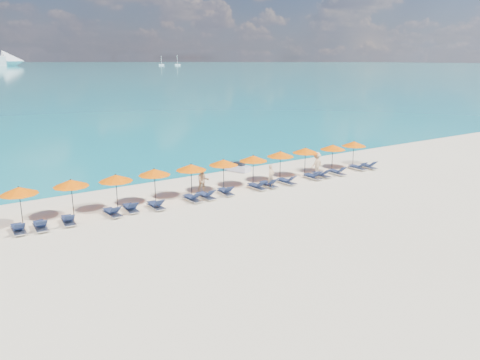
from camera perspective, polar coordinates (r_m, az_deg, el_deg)
ground at (r=29.48m, az=3.24°, el=-3.49°), size 1400.00×1400.00×0.00m
sailboat_near at (r=597.63m, az=-9.56°, el=13.72°), size 6.42×2.14×11.78m
sailboat_far at (r=603.15m, az=-7.64°, el=13.80°), size 6.80×2.27×12.47m
jetski at (r=39.01m, az=-0.27°, el=1.54°), size 1.49×2.29×0.77m
beachgoer_a at (r=34.19m, az=3.79°, el=0.51°), size 0.68×0.52×1.67m
beachgoer_b at (r=32.55m, az=-4.52°, el=-0.08°), size 0.98×0.70×1.83m
beachgoer_c at (r=38.06m, az=9.31°, el=1.98°), size 1.31×0.80×1.89m
umbrella_0 at (r=28.79m, az=-25.36°, el=-1.18°), size 2.10×2.10×2.28m
umbrella_1 at (r=29.34m, az=-19.92°, el=-0.35°), size 2.10×2.10×2.28m
umbrella_2 at (r=29.75m, az=-14.91°, el=0.24°), size 2.10×2.10×2.28m
umbrella_3 at (r=30.77m, az=-10.40°, el=0.97°), size 2.10×2.10×2.28m
umbrella_4 at (r=31.76m, az=-5.98°, el=1.56°), size 2.10×2.10×2.28m
umbrella_5 at (r=33.10m, az=-2.03°, el=2.17°), size 2.10×2.10×2.28m
umbrella_6 at (r=34.43m, az=1.63°, el=2.67°), size 2.10×2.10×2.28m
umbrella_7 at (r=36.10m, az=4.95°, el=3.18°), size 2.10×2.10×2.28m
umbrella_8 at (r=37.76m, az=7.99°, el=3.60°), size 2.10×2.10×2.28m
umbrella_9 at (r=39.51m, az=11.25°, el=3.95°), size 2.10×2.10×2.28m
umbrella_10 at (r=41.49m, az=13.73°, el=4.32°), size 2.10×2.10×2.28m
lounger_0 at (r=28.06m, az=-25.40°, el=-5.39°), size 0.63×1.70×0.66m
lounger_1 at (r=28.07m, az=-23.15°, el=-5.14°), size 0.68×1.72×0.66m
lounger_2 at (r=28.41m, az=-20.20°, el=-4.61°), size 0.77×1.75×0.66m
lounger_3 at (r=29.03m, az=-15.29°, el=-3.81°), size 0.75×1.74×0.66m
lounger_4 at (r=29.57m, az=-13.17°, el=-3.33°), size 0.72×1.73×0.66m
lounger_5 at (r=29.78m, az=-10.20°, el=-3.04°), size 0.66×1.71×0.66m
lounger_6 at (r=30.96m, az=-5.83°, el=-2.19°), size 0.75×1.74×0.66m
lounger_7 at (r=31.42m, az=-4.14°, el=-1.90°), size 0.73×1.74×0.66m
lounger_8 at (r=32.30m, az=-1.75°, el=-1.41°), size 0.78×1.75×0.66m
lounger_9 at (r=33.63m, az=2.08°, el=-0.75°), size 0.71×1.73×0.66m
lounger_10 at (r=34.23m, az=3.51°, el=-0.50°), size 0.62×1.70×0.66m
lounger_11 at (r=35.17m, az=5.72°, el=-0.13°), size 0.72×1.73×0.66m
lounger_12 at (r=36.87m, az=8.87°, el=0.46°), size 0.66×1.71×0.66m
lounger_13 at (r=37.58m, az=9.90°, el=0.69°), size 0.69×1.72×0.66m
lounger_14 at (r=38.60m, az=11.76°, el=0.97°), size 0.70×1.73×0.66m
lounger_15 at (r=40.71m, az=14.15°, el=1.54°), size 0.69×1.72×0.66m
lounger_16 at (r=41.38m, az=15.40°, el=1.66°), size 0.78×1.75×0.66m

